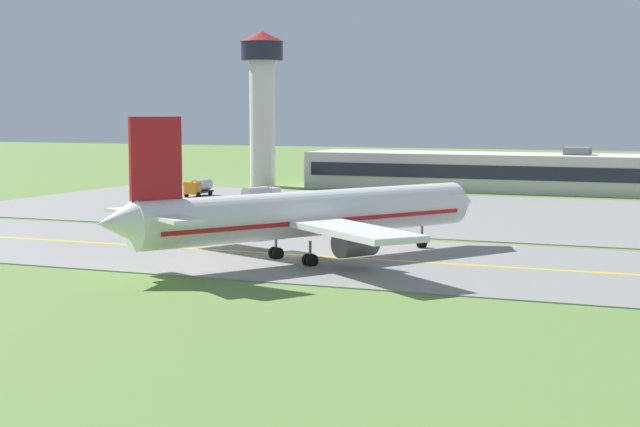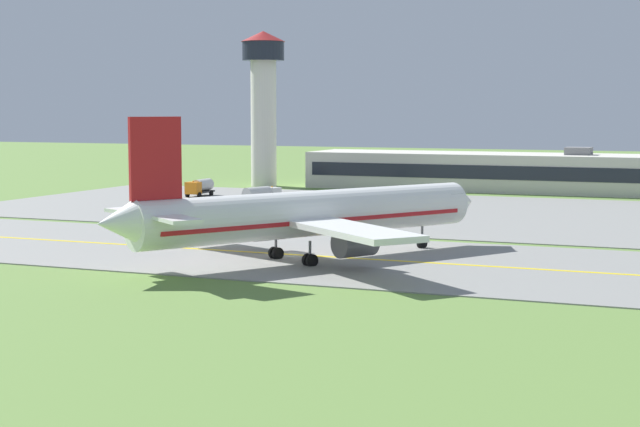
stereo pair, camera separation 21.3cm
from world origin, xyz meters
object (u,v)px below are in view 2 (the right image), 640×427
object	(u,v)px
airplane_lead	(307,215)
service_truck_catering	(200,187)
service_truck_fuel	(262,195)
control_tower	(263,93)

from	to	relation	value
airplane_lead	service_truck_catering	size ratio (longest dim) A/B	5.87
service_truck_fuel	control_tower	xyz separation A→B (m)	(-14.88, 31.90, 14.49)
control_tower	service_truck_catering	bearing A→B (deg)	-89.84
service_truck_fuel	service_truck_catering	xyz separation A→B (m)	(-14.81, 9.11, 0.00)
service_truck_catering	control_tower	bearing A→B (deg)	90.16
airplane_lead	service_truck_fuel	size ratio (longest dim) A/B	5.60
service_truck_fuel	control_tower	world-z (taller)	control_tower
service_truck_catering	control_tower	size ratio (longest dim) A/B	0.23
airplane_lead	service_truck_fuel	distance (m)	51.86
airplane_lead	service_truck_catering	world-z (taller)	airplane_lead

